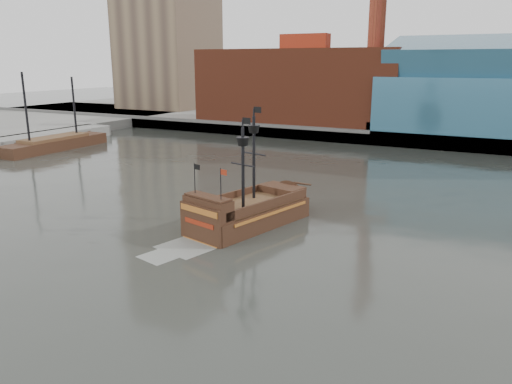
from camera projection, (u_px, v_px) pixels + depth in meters
The scene contains 7 objects.
ground at pixel (198, 281), 34.18m from camera, with size 400.00×400.00×0.00m, color #262824.
promenade_far at pixel (427, 123), 112.78m from camera, with size 220.00×60.00×2.00m, color slate.
seawall at pixel (398, 140), 87.42m from camera, with size 220.00×1.00×2.60m, color #4C4C49.
pier at pixel (15, 143), 85.65m from camera, with size 6.00×40.00×2.00m, color slate.
skyline at pixel (458, 9), 98.10m from camera, with size 149.00×45.00×62.00m.
pirate_ship at pixel (247, 215), 45.37m from camera, with size 8.14×15.93×11.44m.
docked_vessel at pixel (55, 145), 84.70m from camera, with size 5.00×20.13×13.62m.
Camera 1 is at (18.14, -26.08, 14.55)m, focal length 35.00 mm.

